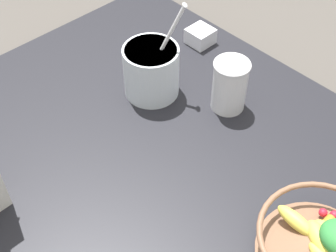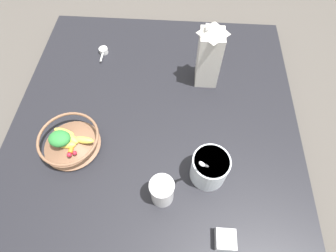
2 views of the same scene
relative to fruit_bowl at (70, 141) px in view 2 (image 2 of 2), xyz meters
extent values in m
plane|color=#4C4742|center=(-0.19, 0.29, -0.09)|extent=(6.00, 6.00, 0.00)
cube|color=black|center=(-0.19, 0.29, -0.06)|extent=(1.12, 1.12, 0.04)
cylinder|color=brown|center=(0.00, 0.00, -0.04)|extent=(0.11, 0.11, 0.01)
cone|color=brown|center=(0.00, 0.00, -0.01)|extent=(0.21, 0.21, 0.05)
torus|color=brown|center=(0.00, 0.00, 0.02)|extent=(0.22, 0.22, 0.01)
ellipsoid|color=#EFD64C|center=(0.00, 0.00, 0.01)|extent=(0.06, 0.08, 0.03)
ellipsoid|color=#EFD64C|center=(-0.03, -0.03, 0.01)|extent=(0.04, 0.08, 0.02)
ellipsoid|color=#EFD64C|center=(0.00, 0.05, 0.01)|extent=(0.03, 0.08, 0.03)
ellipsoid|color=#EFD64C|center=(0.02, 0.00, 0.01)|extent=(0.03, 0.06, 0.03)
cylinder|color=orange|center=(-0.02, -0.03, 0.00)|extent=(0.04, 0.02, 0.01)
cylinder|color=orange|center=(0.00, 0.00, 0.00)|extent=(0.02, 0.04, 0.02)
cylinder|color=orange|center=(0.03, 0.02, 0.00)|extent=(0.04, 0.02, 0.02)
sphere|color=red|center=(0.02, 0.01, 0.00)|extent=(0.01, 0.01, 0.01)
sphere|color=red|center=(0.06, 0.02, 0.01)|extent=(0.02, 0.02, 0.02)
sphere|color=red|center=(0.05, 0.03, 0.00)|extent=(0.02, 0.02, 0.02)
ellipsoid|color=#2D7F38|center=(0.01, -0.02, 0.03)|extent=(0.07, 0.08, 0.04)
cube|color=silver|center=(-0.36, 0.49, 0.08)|extent=(0.09, 0.09, 0.25)
pyramid|color=silver|center=(-0.36, 0.49, 0.23)|extent=(0.09, 0.09, 0.05)
cylinder|color=white|center=(-0.36, 0.47, 0.23)|extent=(0.03, 0.01, 0.03)
cylinder|color=silver|center=(0.08, 0.50, 0.02)|extent=(0.12, 0.12, 0.12)
cylinder|color=white|center=(0.08, 0.50, 0.06)|extent=(0.11, 0.11, 0.02)
cylinder|color=silver|center=(0.11, 0.48, 0.10)|extent=(0.07, 0.05, 0.16)
ellipsoid|color=silver|center=(0.13, 0.46, 0.18)|extent=(0.02, 0.02, 0.01)
cylinder|color=white|center=(0.17, 0.35, 0.02)|extent=(0.07, 0.07, 0.12)
torus|color=white|center=(0.17, 0.35, 0.07)|extent=(0.08, 0.08, 0.01)
cube|color=silver|center=(0.29, 0.55, -0.02)|extent=(0.06, 0.06, 0.04)
cube|color=brown|center=(0.29, 0.55, -0.03)|extent=(0.05, 0.05, 0.02)
cylinder|color=white|center=(-0.49, 0.02, -0.03)|extent=(0.04, 0.04, 0.02)
cylinder|color=white|center=(-0.45, 0.02, -0.03)|extent=(0.05, 0.01, 0.01)
camera|label=1|loc=(-0.44, -0.10, 0.68)|focal=50.00mm
camera|label=2|loc=(0.41, 0.38, 0.83)|focal=28.00mm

